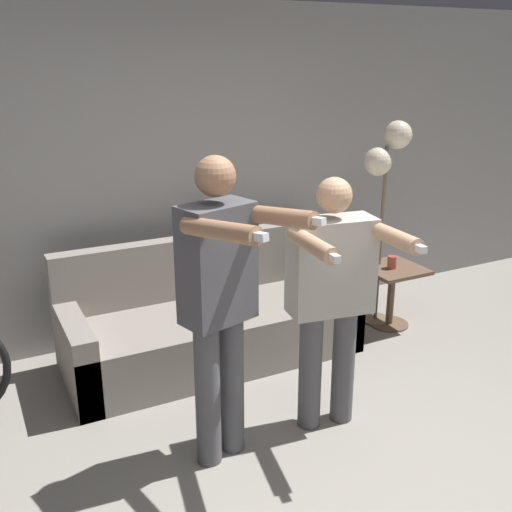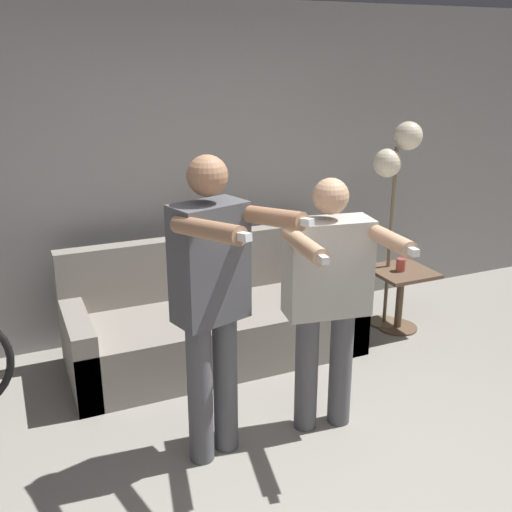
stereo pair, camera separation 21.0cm
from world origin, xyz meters
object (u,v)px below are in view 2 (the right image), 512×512
person_right (328,290)px  couch (215,322)px  cat (233,222)px  person_left (213,295)px  side_table (401,287)px  cup (401,265)px  floor_lamp (397,165)px

person_right → couch: bearing=114.0°
person_right → cat: 1.44m
person_left → side_table: person_left is taller
cat → cup: size_ratio=4.38×
floor_lamp → side_table: 1.00m
person_left → person_right: size_ratio=1.11×
person_right → floor_lamp: (1.23, 1.09, 0.46)m
person_left → person_right: 0.71m
cup → side_table: bearing=23.4°
floor_lamp → side_table: (0.04, -0.12, -1.00)m
couch → cup: (1.55, -0.18, 0.30)m
cup → person_left: bearing=-154.0°
person_left → cat: 1.59m
couch → side_table: couch is taller
person_left → cup: (1.95, 0.95, -0.42)m
cat → side_table: (1.30, -0.47, -0.58)m
floor_lamp → couch: bearing=178.4°
person_left → floor_lamp: 2.25m
floor_lamp → person_left: bearing=-150.7°
couch → side_table: size_ratio=4.15×
cat → person_left: bearing=-115.5°
couch → person_right: size_ratio=1.39×
person_right → floor_lamp: 1.71m
person_right → floor_lamp: bearing=50.6°
person_right → side_table: bearing=46.3°
cat → person_right: bearing=-89.1°
person_left → side_table: bearing=10.2°
couch → cat: bearing=47.3°
couch → person_right: person_right is taller
couch → person_left: (-0.40, -1.13, 0.72)m
person_left → couch: bearing=54.6°
cup → person_right: bearing=-142.6°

